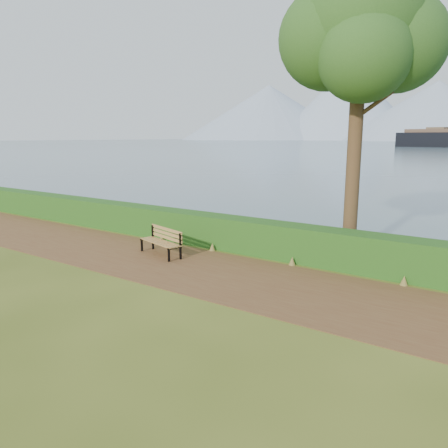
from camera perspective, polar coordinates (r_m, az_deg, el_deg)
The scene contains 5 objects.
ground at distance 11.24m, azimuth -3.19°, elevation -6.55°, with size 140.00×140.00×0.00m, color #455418.
path at distance 11.47m, azimuth -2.26°, elevation -6.15°, with size 40.00×3.40×0.01m, color brown.
hedge at distance 13.18m, azimuth 3.74°, elevation -1.61°, with size 32.00×0.85×1.00m, color #194F16.
bench at distance 13.00m, azimuth -8.02°, elevation -2.04°, with size 1.67×0.87×0.81m.
tree at distance 12.89m, azimuth 17.44°, elevation 23.12°, with size 4.23×3.47×8.32m.
Camera 1 is at (6.59, -8.43, 3.46)m, focal length 35.00 mm.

